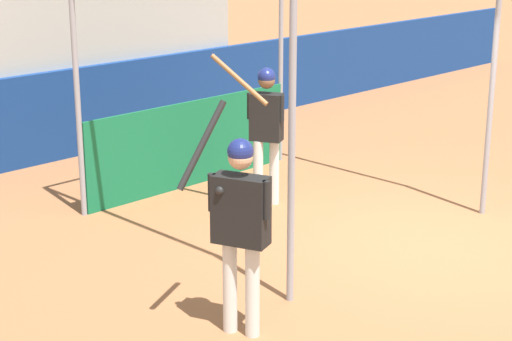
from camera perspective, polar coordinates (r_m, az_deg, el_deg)
The scene contains 6 objects.
ground_plane at distance 10.03m, azimuth 11.32°, elevation -4.91°, with size 60.00×60.00×0.00m, color #935B38.
outfield_wall at distance 13.97m, azimuth -9.77°, elevation 4.25°, with size 24.00×0.12×1.38m.
bleacher_section at distance 14.88m, azimuth -12.75°, elevation 7.34°, with size 5.40×2.40×2.66m.
batting_cage at distance 11.23m, azimuth -2.10°, elevation 4.67°, with size 3.67×3.60×3.10m.
player_batter at distance 10.90m, azimuth 0.64°, elevation 3.20°, with size 0.73×0.79×1.99m.
player_waiting at distance 7.44m, azimuth -1.10°, elevation -3.13°, with size 0.59×0.70×2.09m.
Camera 1 is at (-7.86, -5.06, 3.63)m, focal length 60.00 mm.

